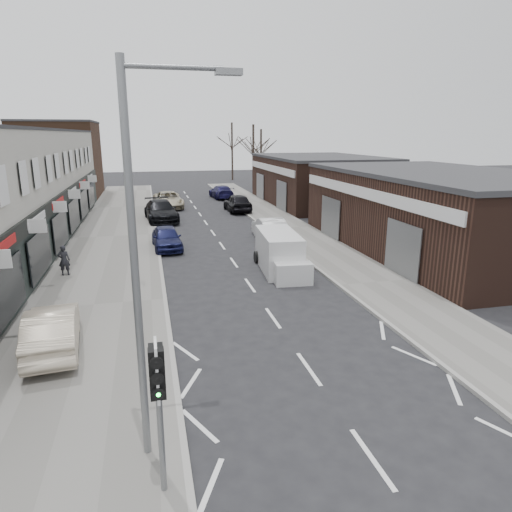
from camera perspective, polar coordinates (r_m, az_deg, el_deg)
ground at (r=12.51m, az=9.86°, el=-18.01°), size 160.00×160.00×0.00m
pavement_left at (r=32.37m, az=-17.32°, el=2.31°), size 5.50×64.00×0.12m
pavement_right at (r=33.83m, az=4.29°, el=3.48°), size 3.50×64.00×0.12m
brick_block_far at (r=55.40m, az=-23.31°, el=10.90°), size 8.00×10.00×8.00m
right_unit_near at (r=29.34m, az=22.00°, el=5.01°), size 10.00×18.00×4.50m
right_unit_far at (r=46.95m, az=7.83°, el=9.30°), size 10.00×16.00×4.50m
tree_far_a at (r=59.50m, az=-0.33°, el=8.42°), size 3.60×3.60×8.00m
tree_far_b at (r=65.88m, az=0.62°, el=9.06°), size 3.60×3.60×7.50m
tree_far_c at (r=71.08m, az=-2.95°, el=9.47°), size 3.60×3.60×8.50m
traffic_light at (r=8.72m, az=-12.18°, el=-15.33°), size 0.28×0.60×3.10m
street_lamp at (r=9.03m, az=-13.95°, el=0.77°), size 2.23×0.22×8.00m
warning_sign at (r=22.07m, az=-15.16°, el=2.49°), size 0.12×0.80×2.70m
white_van at (r=23.23m, az=2.97°, el=0.38°), size 2.13×5.17×1.96m
sedan_on_pavement at (r=15.92m, az=-24.11°, el=-8.34°), size 1.96×4.41×1.41m
pedestrian at (r=23.96m, az=-22.87°, el=-0.50°), size 0.54×0.36×1.49m
parked_car_left_a at (r=28.21m, az=-11.11°, el=2.24°), size 1.86×4.16×1.39m
parked_car_left_b at (r=37.54m, az=-11.80°, el=5.54°), size 2.83×5.89×1.65m
parked_car_left_c at (r=44.37m, az=-10.91°, el=6.91°), size 2.81×5.60×1.52m
parked_car_right_a at (r=30.11m, az=1.74°, el=3.43°), size 1.72×4.62×1.51m
parked_car_right_b at (r=41.44m, az=-2.33°, el=6.68°), size 2.03×4.82×1.63m
parked_car_right_c at (r=50.46m, az=-4.37°, el=8.01°), size 2.33×4.99×1.41m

